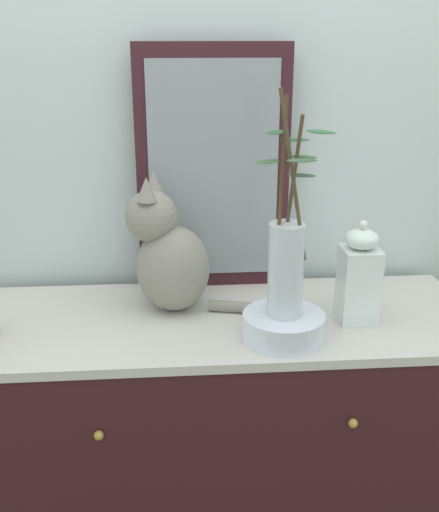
% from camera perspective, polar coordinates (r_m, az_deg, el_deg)
% --- Properties ---
extents(wall_back, '(4.40, 0.08, 2.60)m').
position_cam_1_polar(wall_back, '(1.86, -0.81, 12.82)').
color(wall_back, silver).
rests_on(wall_back, ground_plane).
extents(sideboard, '(1.42, 0.53, 0.80)m').
position_cam_1_polar(sideboard, '(1.90, 0.00, -16.67)').
color(sideboard, '#39181C').
rests_on(sideboard, ground_plane).
extents(mirror_leaning, '(0.45, 0.03, 0.72)m').
position_cam_1_polar(mirror_leaning, '(1.79, -0.68, 7.96)').
color(mirror_leaning, '#391920').
rests_on(mirror_leaning, sideboard).
extents(cat_sitting, '(0.43, 0.22, 0.39)m').
position_cam_1_polar(cat_sitting, '(1.68, -4.77, 0.11)').
color(cat_sitting, gray).
rests_on(cat_sitting, sideboard).
extents(bowl_porcelain, '(0.21, 0.21, 0.07)m').
position_cam_1_polar(bowl_porcelain, '(1.57, 6.00, -6.58)').
color(bowl_porcelain, white).
rests_on(bowl_porcelain, sideboard).
extents(vase_glass_clear, '(0.17, 0.21, 0.56)m').
position_cam_1_polar(vase_glass_clear, '(1.50, 6.26, -0.45)').
color(vase_glass_clear, silver).
rests_on(vase_glass_clear, bowl_porcelain).
extents(jar_lidded_porcelain, '(0.10, 0.10, 0.28)m').
position_cam_1_polar(jar_lidded_porcelain, '(1.66, 12.93, -1.92)').
color(jar_lidded_porcelain, white).
rests_on(jar_lidded_porcelain, sideboard).
extents(candle_pillar, '(0.04, 0.04, 0.15)m').
position_cam_1_polar(candle_pillar, '(1.71, 6.49, -3.10)').
color(candle_pillar, silver).
rests_on(candle_pillar, sideboard).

